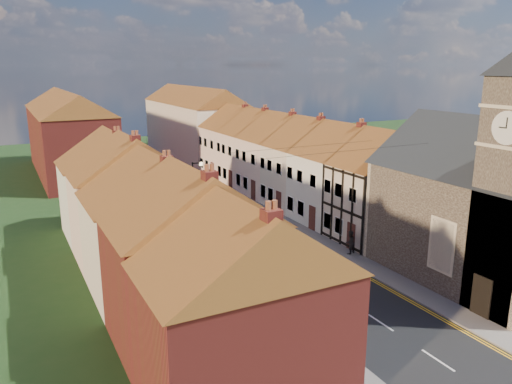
% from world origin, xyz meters
% --- Properties ---
extents(ground, '(160.00, 160.00, 0.00)m').
position_xyz_m(ground, '(0.00, 0.00, 0.00)').
color(ground, '#1E3717').
rests_on(ground, ground).
extents(road, '(7.00, 90.00, 0.02)m').
position_xyz_m(road, '(0.00, 30.00, 0.01)').
color(road, black).
rests_on(road, ground).
extents(pavement_left, '(1.80, 90.00, 0.12)m').
position_xyz_m(pavement_left, '(-4.40, 30.00, 0.06)').
color(pavement_left, gray).
rests_on(pavement_left, ground).
extents(pavement_right, '(1.80, 90.00, 0.12)m').
position_xyz_m(pavement_right, '(4.40, 30.00, 0.06)').
color(pavement_right, gray).
rests_on(pavement_right, ground).
extents(church, '(11.25, 14.25, 15.20)m').
position_xyz_m(church, '(9.36, 3.32, 5.88)').
color(church, '#3D302B').
rests_on(church, ground).
extents(cottage_r_tudor, '(8.30, 5.20, 9.00)m').
position_xyz_m(cottage_r_tudor, '(9.27, 12.70, 4.47)').
color(cottage_r_tudor, beige).
rests_on(cottage_r_tudor, ground).
extents(cottage_r_white_near, '(8.30, 6.00, 9.00)m').
position_xyz_m(cottage_r_white_near, '(9.30, 18.10, 4.47)').
color(cottage_r_white_near, silver).
rests_on(cottage_r_white_near, ground).
extents(cottage_r_cream_mid, '(8.30, 5.20, 9.00)m').
position_xyz_m(cottage_r_cream_mid, '(9.30, 23.50, 4.48)').
color(cottage_r_cream_mid, beige).
rests_on(cottage_r_cream_mid, ground).
extents(cottage_r_pink, '(8.30, 6.00, 9.00)m').
position_xyz_m(cottage_r_pink, '(9.30, 28.90, 4.47)').
color(cottage_r_pink, '#FFD3C9').
rests_on(cottage_r_pink, ground).
extents(cottage_r_white_far, '(8.30, 5.20, 9.00)m').
position_xyz_m(cottage_r_white_far, '(9.30, 34.30, 4.48)').
color(cottage_r_white_far, '#FFD3C9').
rests_on(cottage_r_white_far, ground).
extents(cottage_r_cream_far, '(8.30, 6.00, 9.00)m').
position_xyz_m(cottage_r_cream_far, '(9.30, 39.70, 4.47)').
color(cottage_r_cream_far, '#FFD3C9').
rests_on(cottage_r_cream_far, ground).
extents(cottage_l_brick_near, '(8.30, 5.70, 8.80)m').
position_xyz_m(cottage_l_brick_near, '(-9.30, -0.25, 4.37)').
color(cottage_l_brick_near, maroon).
rests_on(cottage_l_brick_near, ground).
extents(cottage_l_cream, '(8.30, 6.30, 9.10)m').
position_xyz_m(cottage_l_cream, '(-9.30, 5.55, 4.52)').
color(cottage_l_cream, maroon).
rests_on(cottage_l_cream, ground).
extents(cottage_l_white, '(8.30, 6.90, 8.80)m').
position_xyz_m(cottage_l_white, '(-9.30, 11.95, 4.37)').
color(cottage_l_white, beige).
rests_on(cottage_l_white, ground).
extents(cottage_l_brick_mid, '(8.30, 5.70, 9.10)m').
position_xyz_m(cottage_l_brick_mid, '(-9.30, 18.05, 4.53)').
color(cottage_l_brick_mid, '#FFD3C9').
rests_on(cottage_l_brick_mid, ground).
extents(cottage_l_pink, '(8.30, 6.30, 8.80)m').
position_xyz_m(cottage_l_pink, '(-9.30, 23.85, 4.37)').
color(cottage_l_pink, silver).
rests_on(cottage_l_pink, ground).
extents(block_right_far, '(8.30, 24.20, 10.50)m').
position_xyz_m(block_right_far, '(9.30, 55.00, 5.29)').
color(block_right_far, beige).
rests_on(block_right_far, ground).
extents(block_left_far, '(8.30, 24.20, 10.50)m').
position_xyz_m(block_left_far, '(-9.30, 50.00, 5.29)').
color(block_left_far, maroon).
rests_on(block_left_far, ground).
extents(lamppost, '(0.88, 0.15, 6.00)m').
position_xyz_m(lamppost, '(-3.81, 20.00, 3.54)').
color(lamppost, black).
rests_on(lamppost, pavement_left).
extents(car_near, '(1.87, 4.58, 1.56)m').
position_xyz_m(car_near, '(-3.06, 6.56, 0.78)').
color(car_near, black).
rests_on(car_near, ground).
extents(car_mid, '(1.82, 4.67, 1.51)m').
position_xyz_m(car_mid, '(-3.20, 25.82, 0.76)').
color(car_mid, '#9A9CA1').
rests_on(car_mid, ground).
extents(car_far, '(2.64, 4.92, 1.36)m').
position_xyz_m(car_far, '(-1.52, 37.29, 0.68)').
color(car_far, navy).
rests_on(car_far, ground).
extents(car_distant, '(3.30, 4.73, 1.20)m').
position_xyz_m(car_distant, '(-2.07, 59.28, 0.60)').
color(car_distant, '#9A9EA1').
rests_on(car_distant, ground).
extents(pedestrian_left, '(0.81, 0.66, 1.93)m').
position_xyz_m(pedestrian_left, '(-3.72, 10.23, 1.08)').
color(pedestrian_left, black).
rests_on(pedestrian_left, pavement_left).
extents(pedestrian_right, '(0.97, 0.83, 1.74)m').
position_xyz_m(pedestrian_right, '(4.67, 10.77, 0.99)').
color(pedestrian_right, black).
rests_on(pedestrian_right, pavement_right).
extents(pedestrian_left_b, '(0.67, 0.48, 1.73)m').
position_xyz_m(pedestrian_left_b, '(-4.92, 15.92, 0.98)').
color(pedestrian_left_b, black).
rests_on(pedestrian_left_b, pavement_left).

